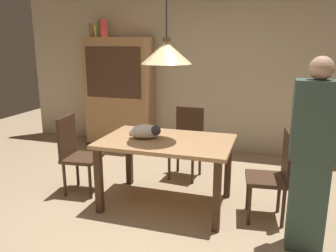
{
  "coord_description": "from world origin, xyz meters",
  "views": [
    {
      "loc": [
        1.13,
        -2.8,
        1.75
      ],
      "look_at": [
        0.03,
        0.68,
        0.85
      ],
      "focal_mm": 35.77,
      "sensor_mm": 36.0,
      "label": 1
    }
  ],
  "objects_px": {
    "pendant_lamp": "(166,53)",
    "book_brown_thick": "(94,30)",
    "book_red_tall": "(104,28)",
    "person_standing": "(312,158)",
    "chair_right_side": "(275,172)",
    "book_yellow_short": "(98,32)",
    "chair_far_back": "(187,139)",
    "chair_left_side": "(76,151)",
    "book_green_slim": "(101,29)",
    "cat_sleeping": "(146,131)",
    "dining_table": "(167,149)",
    "hutch_bookcase": "(120,96)"
  },
  "relations": [
    {
      "from": "pendant_lamp",
      "to": "book_brown_thick",
      "type": "height_order",
      "value": "pendant_lamp"
    },
    {
      "from": "book_red_tall",
      "to": "person_standing",
      "type": "height_order",
      "value": "book_red_tall"
    },
    {
      "from": "chair_right_side",
      "to": "book_yellow_short",
      "type": "xyz_separation_m",
      "value": [
        -2.9,
        1.84,
        1.43
      ]
    },
    {
      "from": "chair_far_back",
      "to": "person_standing",
      "type": "height_order",
      "value": "person_standing"
    },
    {
      "from": "book_yellow_short",
      "to": "book_red_tall",
      "type": "xyz_separation_m",
      "value": [
        0.1,
        0.0,
        0.05
      ]
    },
    {
      "from": "chair_left_side",
      "to": "book_green_slim",
      "type": "height_order",
      "value": "book_green_slim"
    },
    {
      "from": "cat_sleeping",
      "to": "book_red_tall",
      "type": "bearing_deg",
      "value": 127.88
    },
    {
      "from": "cat_sleeping",
      "to": "book_brown_thick",
      "type": "distance_m",
      "value": 2.71
    },
    {
      "from": "book_red_tall",
      "to": "dining_table",
      "type": "bearing_deg",
      "value": -47.8
    },
    {
      "from": "chair_left_side",
      "to": "pendant_lamp",
      "type": "height_order",
      "value": "pendant_lamp"
    },
    {
      "from": "book_brown_thick",
      "to": "book_green_slim",
      "type": "xyz_separation_m",
      "value": [
        0.12,
        0.0,
        0.02
      ]
    },
    {
      "from": "chair_far_back",
      "to": "book_green_slim",
      "type": "relative_size",
      "value": 3.58
    },
    {
      "from": "pendant_lamp",
      "to": "book_red_tall",
      "type": "height_order",
      "value": "pendant_lamp"
    },
    {
      "from": "chair_right_side",
      "to": "book_red_tall",
      "type": "xyz_separation_m",
      "value": [
        -2.8,
        1.84,
        1.48
      ]
    },
    {
      "from": "chair_left_side",
      "to": "hutch_bookcase",
      "type": "bearing_deg",
      "value": 99.08
    },
    {
      "from": "chair_far_back",
      "to": "book_yellow_short",
      "type": "distance_m",
      "value": 2.48
    },
    {
      "from": "book_yellow_short",
      "to": "book_red_tall",
      "type": "distance_m",
      "value": 0.11
    },
    {
      "from": "chair_far_back",
      "to": "person_standing",
      "type": "relative_size",
      "value": 0.56
    },
    {
      "from": "hutch_bookcase",
      "to": "book_red_tall",
      "type": "distance_m",
      "value": 1.13
    },
    {
      "from": "chair_far_back",
      "to": "book_brown_thick",
      "type": "height_order",
      "value": "book_brown_thick"
    },
    {
      "from": "chair_left_side",
      "to": "dining_table",
      "type": "bearing_deg",
      "value": 0.37
    },
    {
      "from": "dining_table",
      "to": "hutch_bookcase",
      "type": "height_order",
      "value": "hutch_bookcase"
    },
    {
      "from": "chair_left_side",
      "to": "book_red_tall",
      "type": "distance_m",
      "value": 2.43
    },
    {
      "from": "chair_left_side",
      "to": "cat_sleeping",
      "type": "height_order",
      "value": "chair_left_side"
    },
    {
      "from": "chair_right_side",
      "to": "book_yellow_short",
      "type": "distance_m",
      "value": 3.72
    },
    {
      "from": "book_brown_thick",
      "to": "book_red_tall",
      "type": "height_order",
      "value": "book_red_tall"
    },
    {
      "from": "chair_right_side",
      "to": "book_brown_thick",
      "type": "height_order",
      "value": "book_brown_thick"
    },
    {
      "from": "book_brown_thick",
      "to": "book_yellow_short",
      "type": "relative_size",
      "value": 1.2
    },
    {
      "from": "hutch_bookcase",
      "to": "book_green_slim",
      "type": "xyz_separation_m",
      "value": [
        -0.3,
        0.0,
        1.09
      ]
    },
    {
      "from": "chair_far_back",
      "to": "book_green_slim",
      "type": "xyz_separation_m",
      "value": [
        -1.73,
        0.97,
        1.47
      ]
    },
    {
      "from": "dining_table",
      "to": "pendant_lamp",
      "type": "bearing_deg",
      "value": 63.43
    },
    {
      "from": "pendant_lamp",
      "to": "person_standing",
      "type": "xyz_separation_m",
      "value": [
        1.4,
        -0.43,
        -0.82
      ]
    },
    {
      "from": "hutch_bookcase",
      "to": "chair_right_side",
      "type": "bearing_deg",
      "value": -35.7
    },
    {
      "from": "chair_right_side",
      "to": "book_red_tall",
      "type": "relative_size",
      "value": 3.32
    },
    {
      "from": "chair_far_back",
      "to": "book_red_tall",
      "type": "distance_m",
      "value": 2.44
    },
    {
      "from": "dining_table",
      "to": "chair_left_side",
      "type": "bearing_deg",
      "value": -179.63
    },
    {
      "from": "chair_left_side",
      "to": "book_yellow_short",
      "type": "bearing_deg",
      "value": 109.19
    },
    {
      "from": "cat_sleeping",
      "to": "person_standing",
      "type": "distance_m",
      "value": 1.68
    },
    {
      "from": "chair_left_side",
      "to": "book_yellow_short",
      "type": "xyz_separation_m",
      "value": [
        -0.64,
        1.85,
        1.43
      ]
    },
    {
      "from": "book_yellow_short",
      "to": "person_standing",
      "type": "relative_size",
      "value": 0.12
    },
    {
      "from": "book_green_slim",
      "to": "pendant_lamp",
      "type": "bearing_deg",
      "value": -46.97
    },
    {
      "from": "chair_right_side",
      "to": "book_green_slim",
      "type": "distance_m",
      "value": 3.69
    },
    {
      "from": "book_brown_thick",
      "to": "chair_left_side",
      "type": "bearing_deg",
      "value": -68.92
    },
    {
      "from": "chair_left_side",
      "to": "book_red_tall",
      "type": "height_order",
      "value": "book_red_tall"
    },
    {
      "from": "chair_right_side",
      "to": "cat_sleeping",
      "type": "distance_m",
      "value": 1.39
    },
    {
      "from": "dining_table",
      "to": "book_green_slim",
      "type": "height_order",
      "value": "book_green_slim"
    },
    {
      "from": "book_green_slim",
      "to": "book_red_tall",
      "type": "relative_size",
      "value": 0.93
    },
    {
      "from": "chair_far_back",
      "to": "hutch_bookcase",
      "type": "height_order",
      "value": "hutch_bookcase"
    },
    {
      "from": "chair_left_side",
      "to": "chair_far_back",
      "type": "relative_size",
      "value": 1.0
    },
    {
      "from": "chair_left_side",
      "to": "cat_sleeping",
      "type": "xyz_separation_m",
      "value": [
        0.9,
        -0.01,
        0.32
      ]
    }
  ]
}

